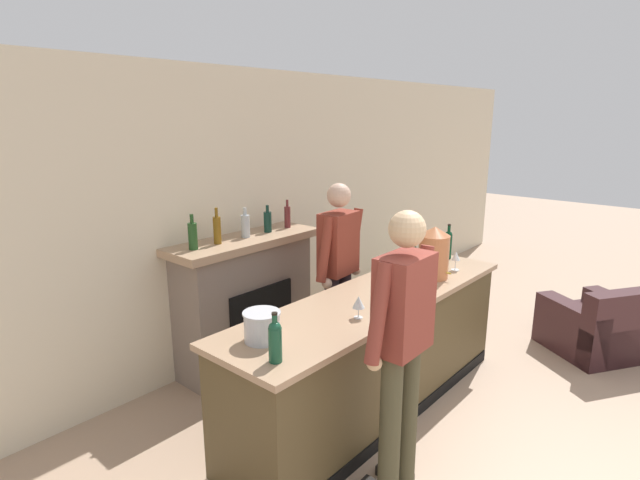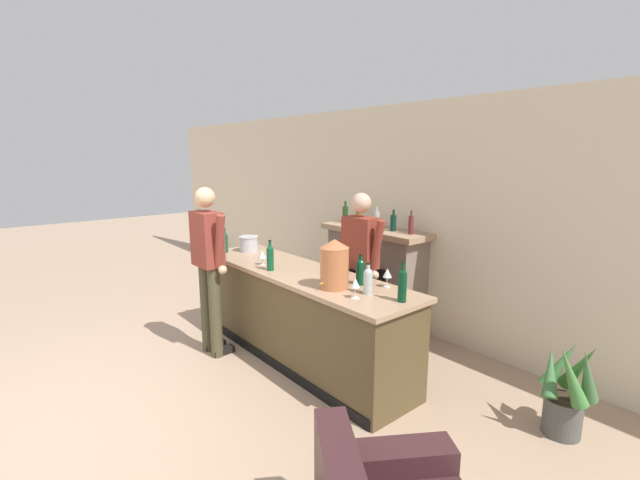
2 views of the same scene
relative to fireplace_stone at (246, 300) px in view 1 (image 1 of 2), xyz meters
name	(u,v)px [view 1 (image 1 of 2)]	position (x,y,z in m)	size (l,w,h in m)	color
wall_back_panel	(218,221)	(-0.07, 0.26, 0.74)	(12.00, 0.07, 2.75)	beige
bar_counter	(374,352)	(0.17, -1.35, -0.15)	(2.88, 0.76, 0.97)	brown
fireplace_stone	(246,300)	(0.00, 0.00, 0.00)	(1.49, 0.52, 1.56)	gray
armchair_black	(598,330)	(2.42, -2.48, -0.38)	(1.10, 1.10, 0.74)	#3B1F21
potted_plant_corner	(430,276)	(2.53, -0.55, -0.27)	(0.45, 0.47, 0.79)	#4E504C
person_customer	(401,346)	(-0.52, -2.01, 0.38)	(0.66, 0.31, 1.82)	#48432D
person_bartender	(339,270)	(0.46, -0.74, 0.34)	(0.66, 0.33, 1.76)	#2A1F28
copper_dispenser	(434,252)	(0.86, -1.46, 0.56)	(0.26, 0.30, 0.45)	#BA6A40
ice_bucket_steel	(262,326)	(-0.94, -1.28, 0.43)	(0.24, 0.24, 0.19)	silver
wine_bottle_chardonnay_pale	(448,243)	(1.48, -1.28, 0.48)	(0.07, 0.07, 0.34)	#08361C
wine_bottle_burgundy_dark	(386,291)	(-0.02, -1.57, 0.48)	(0.07, 0.07, 0.32)	#0F4C2D
wine_bottle_riesling_slim	(275,340)	(-1.08, -1.53, 0.47)	(0.08, 0.08, 0.30)	#16472F
wine_bottle_merlot_tall	(412,256)	(0.93, -1.21, 0.46)	(0.08, 0.08, 0.29)	#093C23
wine_bottle_port_short	(439,254)	(1.17, -1.35, 0.46)	(0.08, 0.08, 0.28)	#ABBCBB
wine_glass_front_right	(359,303)	(-0.27, -1.51, 0.44)	(0.09, 0.09, 0.16)	silver
wine_glass_back_row	(411,249)	(1.14, -1.07, 0.46)	(0.08, 0.08, 0.17)	silver
wine_glass_by_dispenser	(456,257)	(1.18, -1.51, 0.46)	(0.08, 0.08, 0.17)	silver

